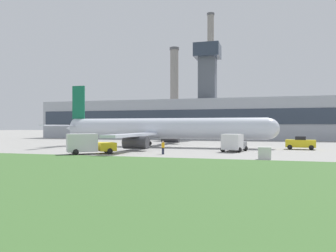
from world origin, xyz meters
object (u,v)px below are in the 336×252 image
(fuel_truck, at_px, (234,143))
(airplane, at_px, (161,129))
(ground_crew_person, at_px, (163,147))
(baggage_truck, at_px, (88,144))
(pushback_tug, at_px, (300,144))

(fuel_truck, bearing_deg, airplane, 150.58)
(fuel_truck, bearing_deg, ground_crew_person, -139.67)
(baggage_truck, bearing_deg, ground_crew_person, 12.58)
(airplane, distance_m, fuel_truck, 13.97)
(baggage_truck, xyz_separation_m, fuel_truck, (16.54, 8.52, -0.07))
(pushback_tug, distance_m, fuel_truck, 11.18)
(pushback_tug, bearing_deg, ground_crew_person, -141.48)
(baggage_truck, distance_m, ground_crew_person, 9.05)
(pushback_tug, height_order, ground_crew_person, pushback_tug)
(airplane, height_order, pushback_tug, airplane)
(pushback_tug, bearing_deg, baggage_truck, -149.14)
(baggage_truck, xyz_separation_m, ground_crew_person, (8.83, 1.97, -0.38))
(baggage_truck, height_order, ground_crew_person, baggage_truck)
(baggage_truck, distance_m, fuel_truck, 18.60)
(pushback_tug, relative_size, ground_crew_person, 2.62)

